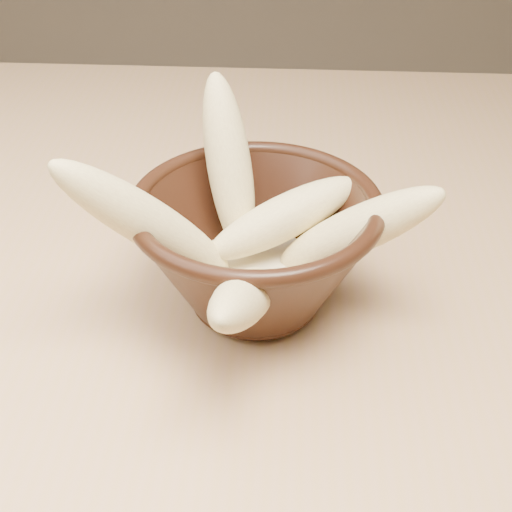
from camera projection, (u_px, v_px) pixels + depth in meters
The scene contains 8 objects.
table at pixel (418, 293), 0.73m from camera, with size 1.20×0.80×0.75m.
bowl at pixel (256, 247), 0.55m from camera, with size 0.19×0.19×0.10m.
milk_puddle at pixel (256, 273), 0.57m from camera, with size 0.11×0.11×0.01m, color #F4E7C4.
banana_upright at pixel (229, 165), 0.57m from camera, with size 0.04×0.04×0.15m, color tan.
banana_left at pixel (147, 222), 0.51m from camera, with size 0.04×0.04×0.17m, color tan.
banana_right at pixel (358, 230), 0.53m from camera, with size 0.04×0.04×0.14m, color tan.
banana_across at pixel (284, 218), 0.56m from camera, with size 0.04×0.04×0.13m, color tan.
banana_front at pixel (244, 298), 0.48m from camera, with size 0.04×0.04×0.15m, color tan.
Camera 1 is at (-0.13, -0.57, 1.13)m, focal length 50.00 mm.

